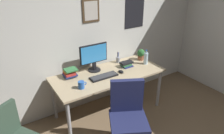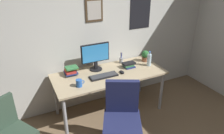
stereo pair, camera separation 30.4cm
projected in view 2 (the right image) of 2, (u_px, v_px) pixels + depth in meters
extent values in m
cube|color=silver|center=(100.00, 29.00, 3.33)|extent=(4.40, 0.08, 2.60)
cube|color=#4C3823|center=(94.00, 10.00, 3.11)|extent=(0.28, 0.02, 0.34)
cube|color=beige|center=(94.00, 10.00, 3.11)|extent=(0.22, 0.00, 0.28)
cube|color=black|center=(140.00, 12.00, 3.49)|extent=(0.40, 0.01, 0.56)
cube|color=tan|center=(109.00, 74.00, 3.20)|extent=(1.73, 0.75, 0.03)
cylinder|color=#9EA0A5|center=(65.00, 119.00, 2.78)|extent=(0.05, 0.05, 0.69)
cylinder|color=#9EA0A5|center=(161.00, 91.00, 3.42)|extent=(0.05, 0.05, 0.69)
cylinder|color=#9EA0A5|center=(55.00, 96.00, 3.29)|extent=(0.05, 0.05, 0.69)
cylinder|color=#9EA0A5|center=(140.00, 75.00, 3.93)|extent=(0.05, 0.05, 0.69)
cube|color=#1E234C|center=(122.00, 123.00, 2.55)|extent=(0.62, 0.62, 0.08)
cube|color=#1E234C|center=(122.00, 96.00, 2.62)|extent=(0.41, 0.25, 0.45)
cylinder|color=black|center=(96.00, 69.00, 3.31)|extent=(0.20, 0.20, 0.01)
cube|color=black|center=(96.00, 65.00, 3.28)|extent=(0.05, 0.04, 0.12)
cube|color=black|center=(95.00, 53.00, 3.19)|extent=(0.46, 0.02, 0.30)
cube|color=#338CD8|center=(96.00, 53.00, 3.18)|extent=(0.43, 0.00, 0.27)
cube|color=black|center=(104.00, 76.00, 3.09)|extent=(0.43, 0.15, 0.02)
cube|color=#38383A|center=(104.00, 75.00, 3.08)|extent=(0.41, 0.13, 0.00)
ellipsoid|color=black|center=(122.00, 72.00, 3.19)|extent=(0.06, 0.11, 0.04)
cylinder|color=silver|center=(149.00, 60.00, 3.40)|extent=(0.07, 0.07, 0.20)
cylinder|color=silver|center=(150.00, 53.00, 3.35)|extent=(0.03, 0.03, 0.04)
cylinder|color=#2659B2|center=(150.00, 52.00, 3.34)|extent=(0.03, 0.03, 0.01)
cylinder|color=#2659B2|center=(79.00, 83.00, 2.81)|extent=(0.08, 0.08, 0.10)
torus|color=#2659B2|center=(83.00, 82.00, 2.83)|extent=(0.05, 0.01, 0.05)
cylinder|color=brown|center=(145.00, 59.00, 3.60)|extent=(0.11, 0.11, 0.07)
sphere|color=#2D6B33|center=(145.00, 54.00, 3.56)|extent=(0.13, 0.13, 0.13)
ellipsoid|color=#287A38|center=(143.00, 54.00, 3.57)|extent=(0.07, 0.08, 0.02)
ellipsoid|color=#287A38|center=(146.00, 53.00, 3.59)|extent=(0.07, 0.08, 0.02)
ellipsoid|color=#287A38|center=(145.00, 55.00, 3.52)|extent=(0.08, 0.07, 0.02)
cylinder|color=#9EA0A5|center=(121.00, 60.00, 3.53)|extent=(0.07, 0.07, 0.09)
cylinder|color=#263FBF|center=(121.00, 56.00, 3.49)|extent=(0.01, 0.01, 0.13)
cylinder|color=red|center=(121.00, 56.00, 3.50)|extent=(0.01, 0.01, 0.13)
cylinder|color=black|center=(121.00, 56.00, 3.49)|extent=(0.01, 0.01, 0.13)
cylinder|color=#9EA0A5|center=(122.00, 56.00, 3.49)|extent=(0.01, 0.03, 0.14)
cylinder|color=#9EA0A5|center=(121.00, 56.00, 3.49)|extent=(0.01, 0.02, 0.14)
cube|color=#26727A|center=(71.00, 74.00, 3.15)|extent=(0.17, 0.11, 0.02)
cube|color=navy|center=(71.00, 73.00, 3.13)|extent=(0.19, 0.17, 0.02)
cube|color=#B22D28|center=(70.00, 71.00, 3.11)|extent=(0.15, 0.16, 0.03)
cube|color=gold|center=(71.00, 69.00, 3.14)|extent=(0.19, 0.11, 0.03)
cube|color=#33723F|center=(72.00, 68.00, 3.10)|extent=(0.18, 0.15, 0.02)
cube|color=navy|center=(129.00, 67.00, 3.38)|extent=(0.17, 0.15, 0.02)
cube|color=#33723F|center=(128.00, 65.00, 3.37)|extent=(0.16, 0.12, 0.03)
cube|color=black|center=(129.00, 63.00, 3.37)|extent=(0.21, 0.11, 0.03)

